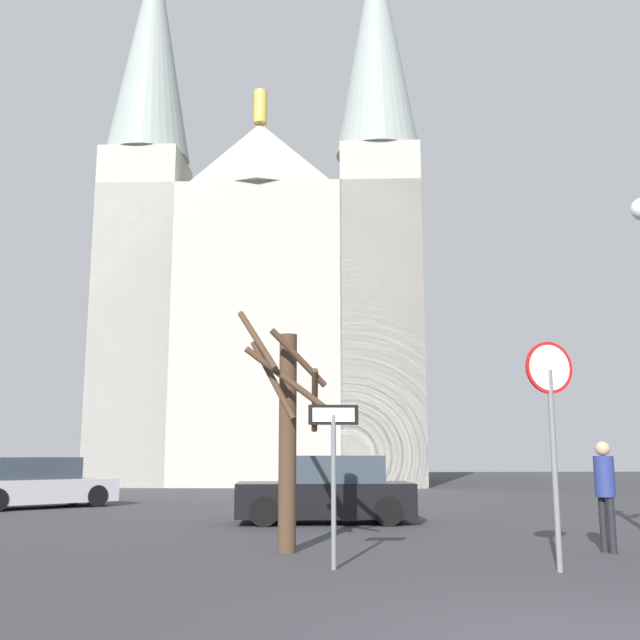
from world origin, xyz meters
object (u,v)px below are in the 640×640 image
at_px(cathedral, 267,308).
at_px(parked_car_far_black, 327,491).
at_px(stop_sign, 551,410).
at_px(parked_car_near_silver, 36,484).
at_px(one_way_arrow_sign, 334,460).
at_px(pedestrian_walking, 605,484).
at_px(bare_tree, 287,427).

xyz_separation_m(cathedral, parked_car_far_black, (0.90, -23.40, -8.90)).
bearing_deg(stop_sign, parked_car_far_black, 107.44).
height_order(cathedral, parked_car_near_silver, cathedral).
bearing_deg(parked_car_far_black, one_way_arrow_sign, -95.13).
bearing_deg(parked_car_near_silver, pedestrian_walking, -43.17).
bearing_deg(stop_sign, cathedral, 96.02).
relative_size(parked_car_near_silver, pedestrian_walking, 2.56).
relative_size(cathedral, parked_car_far_black, 7.53).
relative_size(stop_sign, one_way_arrow_sign, 1.39).
bearing_deg(cathedral, one_way_arrow_sign, -89.48).
relative_size(bare_tree, pedestrian_walking, 2.25).
distance_m(one_way_arrow_sign, bare_tree, 1.94).
relative_size(parked_car_far_black, pedestrian_walking, 2.33).
height_order(cathedral, one_way_arrow_sign, cathedral).
bearing_deg(pedestrian_walking, parked_car_far_black, 125.11).
bearing_deg(bare_tree, stop_sign, -32.80).
xyz_separation_m(parked_car_near_silver, parked_car_far_black, (8.03, -5.62, 0.03)).
height_order(one_way_arrow_sign, parked_car_near_silver, one_way_arrow_sign).
xyz_separation_m(cathedral, bare_tree, (-0.29, -28.60, -7.62)).
height_order(stop_sign, parked_car_far_black, stop_sign).
xyz_separation_m(cathedral, one_way_arrow_sign, (0.28, -30.37, -8.14)).
bearing_deg(pedestrian_walking, parked_car_near_silver, 136.83).
relative_size(one_way_arrow_sign, bare_tree, 0.57).
relative_size(parked_car_near_silver, parked_car_far_black, 1.10).
bearing_deg(parked_car_far_black, parked_car_near_silver, 145.02).
bearing_deg(one_way_arrow_sign, cathedral, 90.52).
xyz_separation_m(bare_tree, parked_car_far_black, (1.19, 5.20, -1.28)).
height_order(stop_sign, bare_tree, bare_tree).
relative_size(stop_sign, parked_car_near_silver, 0.69).
height_order(bare_tree, parked_car_near_silver, bare_tree).
relative_size(cathedral, parked_car_near_silver, 6.84).
bearing_deg(cathedral, parked_car_near_silver, -111.83).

